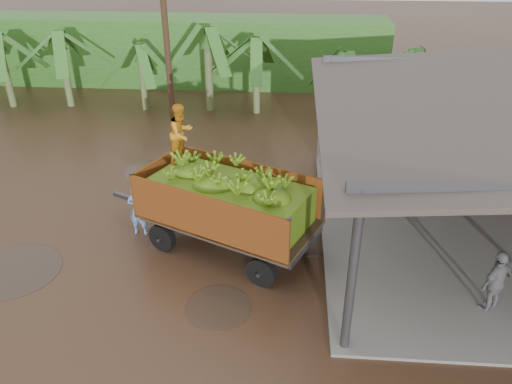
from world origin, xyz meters
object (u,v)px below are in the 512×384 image
at_px(man_blue, 138,210).
at_px(banana_trailer, 227,202).
at_px(man_grey, 496,282).
at_px(utility_pole, 167,51).

bearing_deg(man_blue, banana_trailer, 171.13).
xyz_separation_m(banana_trailer, man_blue, (-2.71, 0.49, -0.66)).
bearing_deg(man_grey, man_blue, -51.71).
bearing_deg(utility_pole, man_blue, -86.18).
xyz_separation_m(man_blue, utility_pole, (-0.46, 6.83, 3.01)).
bearing_deg(utility_pole, banana_trailer, -66.58).
xyz_separation_m(man_grey, utility_pole, (-9.71, 9.50, 2.97)).
height_order(man_grey, utility_pole, utility_pole).
relative_size(man_blue, man_grey, 0.95).
relative_size(banana_trailer, utility_pole, 0.88).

